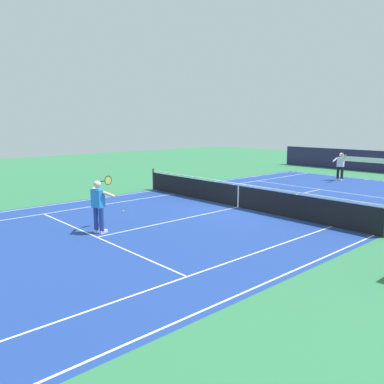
{
  "coord_description": "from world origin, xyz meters",
  "views": [
    {
      "loc": [
        11.81,
        10.28,
        3.38
      ],
      "look_at": [
        2.44,
        -0.12,
        0.9
      ],
      "focal_mm": 36.37,
      "sensor_mm": 36.0,
      "label": 1
    }
  ],
  "objects_px": {
    "tennis_player_near": "(99,204)",
    "tennis_player_far": "(340,165)",
    "tennis_ball": "(123,211)",
    "tennis_net": "(238,195)"
  },
  "relations": [
    {
      "from": "tennis_net",
      "to": "tennis_player_far",
      "type": "height_order",
      "value": "tennis_player_far"
    },
    {
      "from": "tennis_net",
      "to": "tennis_ball",
      "type": "relative_size",
      "value": 177.27
    },
    {
      "from": "tennis_player_far",
      "to": "tennis_ball",
      "type": "bearing_deg",
      "value": -5.68
    },
    {
      "from": "tennis_player_far",
      "to": "tennis_ball",
      "type": "xyz_separation_m",
      "value": [
        14.26,
        -1.42,
        -0.9
      ]
    },
    {
      "from": "tennis_player_near",
      "to": "tennis_net",
      "type": "bearing_deg",
      "value": 176.13
    },
    {
      "from": "tennis_player_near",
      "to": "tennis_player_far",
      "type": "height_order",
      "value": "same"
    },
    {
      "from": "tennis_net",
      "to": "tennis_ball",
      "type": "bearing_deg",
      "value": -30.84
    },
    {
      "from": "tennis_ball",
      "to": "tennis_net",
      "type": "bearing_deg",
      "value": 149.16
    },
    {
      "from": "tennis_player_near",
      "to": "tennis_player_far",
      "type": "bearing_deg",
      "value": -178.07
    },
    {
      "from": "tennis_ball",
      "to": "tennis_player_near",
      "type": "bearing_deg",
      "value": 43.35
    }
  ]
}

